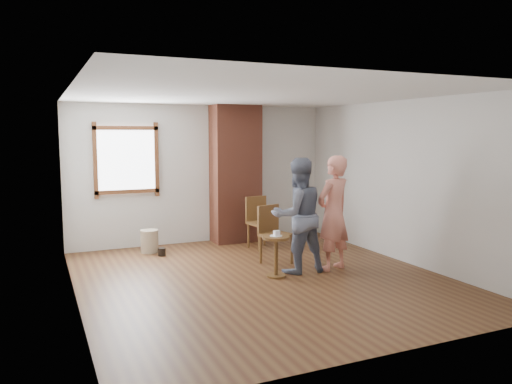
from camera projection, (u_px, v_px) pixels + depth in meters
ground at (262, 278)px, 7.15m from camera, size 5.50×5.50×0.00m
room_shell at (241, 151)px, 7.47m from camera, size 5.04×5.52×2.62m
brick_chimney at (236, 174)px, 9.51m from camera, size 0.90×0.50×2.60m
stoneware_crock at (149, 241)px, 8.70m from camera, size 0.32×0.32×0.40m
dark_pot at (162, 252)px, 8.47m from camera, size 0.14×0.14×0.13m
dining_chair_left at (260, 219)px, 9.04m from camera, size 0.50×0.50×0.93m
dining_chair_right at (273, 231)px, 7.96m from camera, size 0.53×0.53×0.92m
side_table at (276, 250)px, 7.18m from camera, size 0.40×0.40×0.60m
cake_plate at (276, 236)px, 7.16m from camera, size 0.18×0.18×0.01m
cake_slice at (277, 233)px, 7.16m from camera, size 0.08×0.07×0.06m
man at (298, 215)px, 7.39m from camera, size 0.84×0.65×1.71m
person_pink at (333, 213)px, 7.53m from camera, size 0.74×0.60×1.74m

